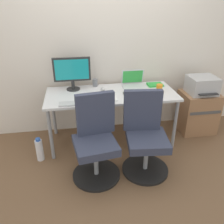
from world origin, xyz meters
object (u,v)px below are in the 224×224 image
object	(u,v)px
desktop_monitor	(72,71)
coffee_mug	(159,88)
water_bottle_on_floor	(40,150)
printer	(202,85)
side_cabinet	(197,112)
open_laptop	(134,83)
office_chair_right	(145,137)
office_chair_left	(96,141)

from	to	relation	value
desktop_monitor	coffee_mug	distance (m)	1.16
water_bottle_on_floor	printer	bearing A→B (deg)	9.46
side_cabinet	open_laptop	size ratio (longest dim) A/B	1.94
printer	desktop_monitor	size ratio (longest dim) A/B	0.83
water_bottle_on_floor	office_chair_right	bearing A→B (deg)	-15.59
coffee_mug	desktop_monitor	bearing A→B (deg)	167.83
office_chair_right	water_bottle_on_floor	size ratio (longest dim) A/B	3.03
side_cabinet	water_bottle_on_floor	distance (m)	2.28
office_chair_left	side_cabinet	size ratio (longest dim) A/B	1.56
desktop_monitor	side_cabinet	bearing A→B (deg)	-4.48
water_bottle_on_floor	coffee_mug	distance (m)	1.72
side_cabinet	office_chair_right	bearing A→B (deg)	-144.80
printer	coffee_mug	bearing A→B (deg)	-171.37
printer	desktop_monitor	bearing A→B (deg)	175.49
office_chair_right	coffee_mug	size ratio (longest dim) A/B	10.22
office_chair_left	water_bottle_on_floor	xyz separation A→B (m)	(-0.67, 0.34, -0.28)
office_chair_left	water_bottle_on_floor	world-z (taller)	office_chair_left
office_chair_left	water_bottle_on_floor	distance (m)	0.80
open_laptop	coffee_mug	xyz separation A→B (m)	(0.29, -0.21, -0.01)
side_cabinet	printer	xyz separation A→B (m)	(-0.00, -0.00, 0.42)
desktop_monitor	office_chair_right	bearing A→B (deg)	-48.25
office_chair_right	side_cabinet	bearing A→B (deg)	35.20
printer	water_bottle_on_floor	size ratio (longest dim) A/B	1.29
office_chair_right	side_cabinet	xyz separation A→B (m)	(1.02, 0.72, -0.12)
office_chair_right	desktop_monitor	bearing A→B (deg)	131.75
printer	coffee_mug	size ratio (longest dim) A/B	4.35
office_chair_left	printer	xyz separation A→B (m)	(1.58, 0.72, 0.30)
office_chair_left	office_chair_right	xyz separation A→B (m)	(0.56, 0.00, 0.00)
office_chair_right	desktop_monitor	xyz separation A→B (m)	(-0.76, 0.86, 0.54)
office_chair_left	coffee_mug	xyz separation A→B (m)	(0.91, 0.62, 0.34)
side_cabinet	coffee_mug	size ratio (longest dim) A/B	6.55
office_chair_right	coffee_mug	world-z (taller)	office_chair_right
side_cabinet	open_laptop	distance (m)	1.07
office_chair_left	coffee_mug	bearing A→B (deg)	34.04
side_cabinet	desktop_monitor	bearing A→B (deg)	175.52
open_laptop	desktop_monitor	bearing A→B (deg)	178.06
office_chair_left	desktop_monitor	world-z (taller)	desktop_monitor
side_cabinet	open_laptop	bearing A→B (deg)	173.35
side_cabinet	printer	world-z (taller)	printer
desktop_monitor	open_laptop	xyz separation A→B (m)	(0.82, -0.03, -0.19)
side_cabinet	coffee_mug	xyz separation A→B (m)	(-0.66, -0.10, 0.46)
printer	side_cabinet	bearing A→B (deg)	90.00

